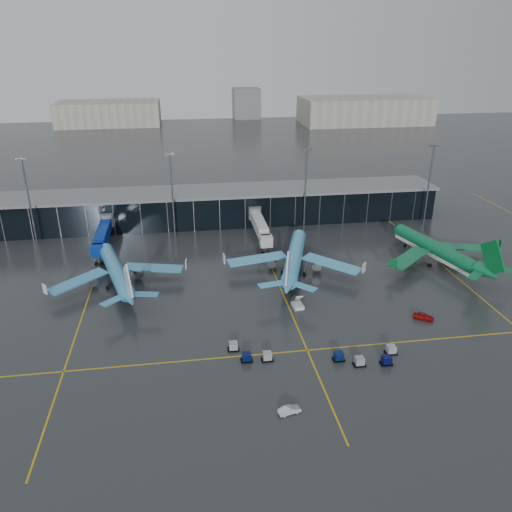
{
  "coord_description": "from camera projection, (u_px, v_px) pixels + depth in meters",
  "views": [
    {
      "loc": [
        -11.79,
        -93.38,
        54.62
      ],
      "look_at": [
        5.0,
        18.0,
        6.0
      ],
      "focal_mm": 35.0,
      "sensor_mm": 36.0,
      "label": 1
    }
  ],
  "objects": [
    {
      "name": "airliner_aer_lingus",
      "position": [
        436.0,
        241.0,
        131.38
      ],
      "size": [
        44.44,
        48.14,
        12.57
      ],
      "primitive_type": null,
      "rotation": [
        0.0,
        0.0,
        0.23
      ],
      "color": "#0C673C",
      "rests_on": "ground"
    },
    {
      "name": "distant_hangars",
      "position": [
        266.0,
        111.0,
        356.58
      ],
      "size": [
        260.0,
        71.0,
        22.0
      ],
      "color": "#B2AD99",
      "rests_on": "ground"
    },
    {
      "name": "baggage_carts",
      "position": [
        317.0,
        356.0,
        92.82
      ],
      "size": [
        31.67,
        10.25,
        1.7
      ],
      "color": "black",
      "rests_on": "ground"
    },
    {
      "name": "flood_masts",
      "position": [
        240.0,
        190.0,
        148.64
      ],
      "size": [
        203.0,
        0.5,
        25.5
      ],
      "color": "#595B60",
      "rests_on": "ground"
    },
    {
      "name": "ground",
      "position": [
        246.0,
        315.0,
        108.04
      ],
      "size": [
        600.0,
        600.0,
        0.0
      ],
      "primitive_type": "plane",
      "color": "#282B2D",
      "rests_on": "ground"
    },
    {
      "name": "mobile_airstair",
      "position": [
        298.0,
        304.0,
        111.01
      ],
      "size": [
        2.46,
        3.37,
        3.45
      ],
      "rotation": [
        0.0,
        0.0,
        0.08
      ],
      "color": "silver",
      "rests_on": "ground"
    },
    {
      "name": "taxi_lines",
      "position": [
        281.0,
        290.0,
        119.03
      ],
      "size": [
        220.0,
        120.0,
        0.02
      ],
      "color": "gold",
      "rests_on": "ground"
    },
    {
      "name": "terminal_pier",
      "position": [
        221.0,
        206.0,
        162.18
      ],
      "size": [
        142.0,
        17.0,
        10.7
      ],
      "color": "black",
      "rests_on": "ground"
    },
    {
      "name": "service_van_white",
      "position": [
        290.0,
        410.0,
        79.39
      ],
      "size": [
        3.94,
        2.15,
        1.23
      ],
      "primitive_type": "imported",
      "rotation": [
        0.0,
        0.0,
        1.81
      ],
      "color": "silver",
      "rests_on": "ground"
    },
    {
      "name": "service_van_red",
      "position": [
        424.0,
        316.0,
        106.14
      ],
      "size": [
        4.54,
        3.81,
        1.46
      ],
      "primitive_type": "imported",
      "rotation": [
        0.0,
        0.0,
        0.99
      ],
      "color": "#940C0B",
      "rests_on": "ground"
    },
    {
      "name": "airliner_arkefly",
      "position": [
        115.0,
        262.0,
        119.5
      ],
      "size": [
        43.19,
        46.42,
        11.86
      ],
      "primitive_type": null,
      "rotation": [
        0.0,
        0.0,
        0.28
      ],
      "color": "#3B92C3",
      "rests_on": "ground"
    },
    {
      "name": "airliner_klm_near",
      "position": [
        295.0,
        249.0,
        126.15
      ],
      "size": [
        46.68,
        49.94,
        12.6
      ],
      "primitive_type": null,
      "rotation": [
        0.0,
        0.0,
        -0.31
      ],
      "color": "#44AEE0",
      "rests_on": "ground"
    },
    {
      "name": "jet_bridges",
      "position": [
        103.0,
        234.0,
        140.47
      ],
      "size": [
        94.0,
        27.5,
        7.2
      ],
      "color": "#595B60",
      "rests_on": "ground"
    }
  ]
}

